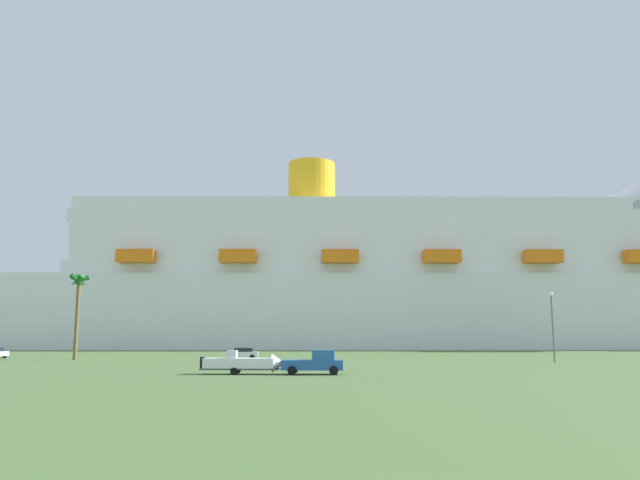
# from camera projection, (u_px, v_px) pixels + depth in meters

# --- Properties ---
(ground_plane) EXTENTS (600.00, 600.00, 0.00)m
(ground_plane) POSITION_uv_depth(u_px,v_px,m) (335.00, 354.00, 106.59)
(ground_plane) COLOR #4C6B38
(cruise_ship) EXTENTS (227.61, 49.12, 51.39)m
(cruise_ship) POSITION_uv_depth(u_px,v_px,m) (431.00, 288.00, 149.39)
(cruise_ship) COLOR white
(cruise_ship) RESTS_ON ground_plane
(pickup_truck) EXTENTS (5.65, 2.41, 2.20)m
(pickup_truck) POSITION_uv_depth(u_px,v_px,m) (315.00, 363.00, 56.39)
(pickup_truck) COLOR #2659A5
(pickup_truck) RESTS_ON ground_plane
(small_boat_on_trailer) EXTENTS (8.99, 2.06, 2.15)m
(small_boat_on_trailer) POSITION_uv_depth(u_px,v_px,m) (246.00, 364.00, 56.67)
(small_boat_on_trailer) COLOR #595960
(small_boat_on_trailer) RESTS_ON ground_plane
(palm_tree) EXTENTS (2.97, 2.96, 12.05)m
(palm_tree) POSITION_uv_depth(u_px,v_px,m) (79.00, 290.00, 87.44)
(palm_tree) COLOR brown
(palm_tree) RESTS_ON ground_plane
(street_lamp) EXTENTS (0.56, 0.56, 8.93)m
(street_lamp) POSITION_uv_depth(u_px,v_px,m) (552.00, 317.00, 78.61)
(street_lamp) COLOR slate
(street_lamp) RESTS_ON ground_plane
(parked_car_white_van) EXTENTS (4.76, 2.40, 1.58)m
(parked_car_white_van) POSITION_uv_depth(u_px,v_px,m) (243.00, 353.00, 88.80)
(parked_car_white_van) COLOR white
(parked_car_white_van) RESTS_ON ground_plane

